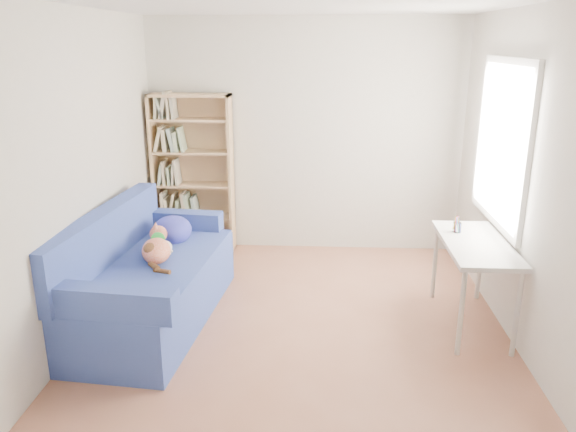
% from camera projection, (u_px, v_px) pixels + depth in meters
% --- Properties ---
extents(ground, '(4.00, 4.00, 0.00)m').
position_uv_depth(ground, '(297.00, 328.00, 4.77)').
color(ground, '#8E5740').
rests_on(ground, ground).
extents(room_shell, '(3.54, 4.04, 2.62)m').
position_uv_depth(room_shell, '(311.00, 136.00, 4.31)').
color(room_shell, silver).
rests_on(room_shell, ground).
extents(sofa, '(1.14, 2.08, 0.98)m').
position_uv_depth(sofa, '(147.00, 280.00, 4.83)').
color(sofa, navy).
rests_on(sofa, ground).
extents(bookshelf, '(0.89, 0.28, 1.79)m').
position_uv_depth(bookshelf, '(193.00, 180.00, 6.35)').
color(bookshelf, tan).
rests_on(bookshelf, ground).
extents(desk, '(0.52, 1.13, 0.75)m').
position_uv_depth(desk, '(475.00, 251.00, 4.65)').
color(desk, silver).
rests_on(desk, ground).
extents(pen_cup, '(0.08, 0.08, 0.15)m').
position_uv_depth(pen_cup, '(457.00, 226.00, 4.85)').
color(pen_cup, white).
rests_on(pen_cup, desk).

